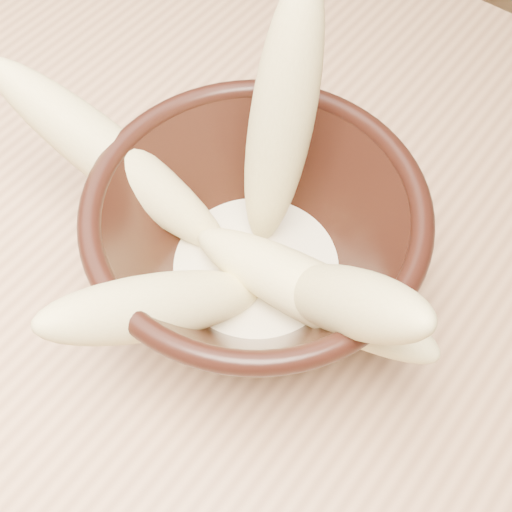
{
  "coord_description": "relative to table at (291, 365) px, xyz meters",
  "views": [
    {
      "loc": [
        0.12,
        -0.2,
        1.21
      ],
      "look_at": [
        -0.03,
        -0.0,
        0.81
      ],
      "focal_mm": 50.0,
      "sensor_mm": 36.0,
      "label": 1
    }
  ],
  "objects": [
    {
      "name": "banana_upright",
      "position": [
        -0.05,
        0.04,
        0.22
      ],
      "size": [
        0.05,
        0.1,
        0.2
      ],
      "primitive_type": "ellipsoid",
      "rotation": [
        0.27,
        0.0,
        3.31
      ],
      "color": "#DFCD84",
      "rests_on": "bowl"
    },
    {
      "name": "table",
      "position": [
        0.0,
        0.0,
        0.0
      ],
      "size": [
        1.2,
        0.8,
        0.75
      ],
      "color": "tan",
      "rests_on": "ground"
    },
    {
      "name": "bowl",
      "position": [
        -0.03,
        -0.0,
        0.15
      ],
      "size": [
        0.22,
        0.22,
        0.12
      ],
      "rotation": [
        0.0,
        0.0,
        -0.33
      ],
      "color": "black",
      "rests_on": "table"
    },
    {
      "name": "banana_left",
      "position": [
        -0.14,
        -0.02,
        0.18
      ],
      "size": [
        0.19,
        0.08,
        0.14
      ],
      "primitive_type": "ellipsoid",
      "rotation": [
        0.99,
        0.0,
        -1.37
      ],
      "color": "#DFCD84",
      "rests_on": "bowl"
    },
    {
      "name": "banana_front",
      "position": [
        -0.05,
        -0.08,
        0.17
      ],
      "size": [
        0.09,
        0.16,
        0.12
      ],
      "primitive_type": "ellipsoid",
      "rotation": [
        0.99,
        0.0,
        -0.36
      ],
      "color": "#DFCD84",
      "rests_on": "bowl"
    },
    {
      "name": "banana_across",
      "position": [
        0.01,
        -0.01,
        0.15
      ],
      "size": [
        0.18,
        0.05,
        0.06
      ],
      "primitive_type": "ellipsoid",
      "rotation": [
        1.47,
        0.0,
        1.63
      ],
      "color": "#DFCD84",
      "rests_on": "bowl"
    },
    {
      "name": "milk_puddle",
      "position": [
        -0.03,
        -0.0,
        0.12
      ],
      "size": [
        0.12,
        0.12,
        0.02
      ],
      "primitive_type": "cylinder",
      "color": "beige",
      "rests_on": "bowl"
    },
    {
      "name": "banana_right",
      "position": [
        0.04,
        -0.02,
        0.19
      ],
      "size": [
        0.14,
        0.09,
        0.15
      ],
      "primitive_type": "ellipsoid",
      "rotation": [
        0.71,
        0.0,
        1.2
      ],
      "color": "#DFCD84",
      "rests_on": "bowl"
    }
  ]
}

